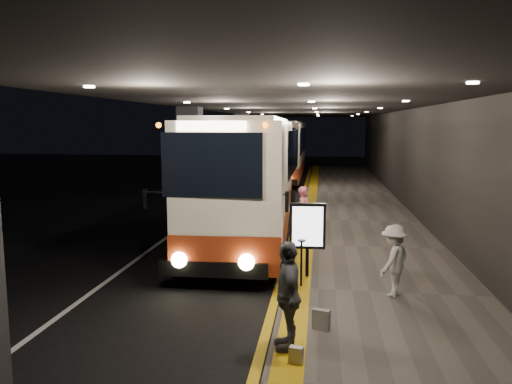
# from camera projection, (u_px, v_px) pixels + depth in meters

# --- Properties ---
(ground) EXTENTS (90.00, 90.00, 0.00)m
(ground) POSITION_uv_depth(u_px,v_px,m) (206.00, 254.00, 14.58)
(ground) COLOR black
(lane_line_white) EXTENTS (0.12, 50.00, 0.01)m
(lane_line_white) POSITION_uv_depth(u_px,v_px,m) (191.00, 220.00, 19.72)
(lane_line_white) COLOR silver
(lane_line_white) RESTS_ON ground
(kerb_stripe_yellow) EXTENTS (0.18, 50.00, 0.01)m
(kerb_stripe_yellow) POSITION_uv_depth(u_px,v_px,m) (296.00, 223.00, 19.19)
(kerb_stripe_yellow) COLOR gold
(kerb_stripe_yellow) RESTS_ON ground
(sidewalk) EXTENTS (4.50, 50.00, 0.15)m
(sidewalk) POSITION_uv_depth(u_px,v_px,m) (359.00, 222.00, 18.87)
(sidewalk) COLOR #514C44
(sidewalk) RESTS_ON ground
(tactile_strip) EXTENTS (0.50, 50.00, 0.01)m
(tactile_strip) POSITION_uv_depth(u_px,v_px,m) (309.00, 219.00, 19.10)
(tactile_strip) COLOR gold
(tactile_strip) RESTS_ON sidewalk
(terminal_wall) EXTENTS (0.10, 50.00, 6.00)m
(terminal_wall) POSITION_uv_depth(u_px,v_px,m) (424.00, 145.00, 18.18)
(terminal_wall) COLOR black
(terminal_wall) RESTS_ON ground
(support_columns) EXTENTS (0.80, 24.80, 4.40)m
(support_columns) POSITION_uv_depth(u_px,v_px,m) (191.00, 167.00, 18.41)
(support_columns) COLOR black
(support_columns) RESTS_ON ground
(canopy) EXTENTS (9.00, 50.00, 0.40)m
(canopy) POSITION_uv_depth(u_px,v_px,m) (301.00, 102.00, 18.55)
(canopy) COLOR black
(canopy) RESTS_ON support_columns
(coach_main) EXTENTS (3.05, 12.44, 3.85)m
(coach_main) POSITION_uv_depth(u_px,v_px,m) (251.00, 181.00, 16.90)
(coach_main) COLOR beige
(coach_main) RESTS_ON ground
(coach_second) EXTENTS (2.59, 12.21, 3.84)m
(coach_second) POSITION_uv_depth(u_px,v_px,m) (283.00, 153.00, 33.44)
(coach_second) COLOR beige
(coach_second) RESTS_ON ground
(passenger_boarding) EXTENTS (0.61, 0.73, 1.71)m
(passenger_boarding) POSITION_uv_depth(u_px,v_px,m) (304.00, 214.00, 15.51)
(passenger_boarding) COLOR #D56379
(passenger_boarding) RESTS_ON sidewalk
(passenger_waiting_white) EXTENTS (0.93, 1.08, 1.53)m
(passenger_waiting_white) POSITION_uv_depth(u_px,v_px,m) (394.00, 260.00, 10.53)
(passenger_waiting_white) COLOR beige
(passenger_waiting_white) RESTS_ON sidewalk
(passenger_waiting_grey) EXTENTS (0.70, 1.12, 1.79)m
(passenger_waiting_grey) POSITION_uv_depth(u_px,v_px,m) (288.00, 295.00, 8.01)
(passenger_waiting_grey) COLOR #55565A
(passenger_waiting_grey) RESTS_ON sidewalk
(bag_polka) EXTENTS (0.33, 0.22, 0.37)m
(bag_polka) POSITION_uv_depth(u_px,v_px,m) (321.00, 320.00, 8.83)
(bag_polka) COLOR black
(bag_polka) RESTS_ON sidewalk
(bag_plain) EXTENTS (0.24, 0.17, 0.26)m
(bag_plain) POSITION_uv_depth(u_px,v_px,m) (296.00, 355.00, 7.59)
(bag_plain) COLOR silver
(bag_plain) RESTS_ON sidewalk
(info_sign) EXTENTS (0.84, 0.14, 1.78)m
(info_sign) POSITION_uv_depth(u_px,v_px,m) (308.00, 228.00, 11.76)
(info_sign) COLOR black
(info_sign) RESTS_ON sidewalk
(stanchion_post) EXTENTS (0.05, 0.05, 1.05)m
(stanchion_post) POSITION_uv_depth(u_px,v_px,m) (301.00, 264.00, 11.15)
(stanchion_post) COLOR black
(stanchion_post) RESTS_ON sidewalk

